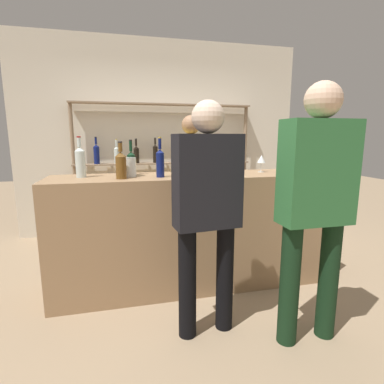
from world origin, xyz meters
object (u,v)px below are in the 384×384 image
counter_bottle_1 (121,164)px  counter_bottle_5 (160,162)px  cork_jar (129,167)px  customer_center (207,203)px  counter_bottle_2 (310,161)px  counter_bottle_3 (213,158)px  counter_bottle_0 (80,161)px  counter_bottle_4 (131,162)px  server_behind_counter (191,174)px  customer_right (316,197)px  wine_glass (261,159)px

counter_bottle_1 → counter_bottle_5: size_ratio=0.90×
cork_jar → customer_center: bearing=-56.6°
counter_bottle_2 → counter_bottle_3: 0.94m
counter_bottle_0 → counter_bottle_4: counter_bottle_0 is taller
cork_jar → server_behind_counter: bearing=46.4°
counter_bottle_1 → server_behind_counter: (0.81, 0.91, -0.22)m
counter_bottle_3 → counter_bottle_5: 0.58m
customer_center → customer_right: bearing=-115.3°
counter_bottle_0 → customer_right: (1.58, -1.04, -0.18)m
counter_bottle_4 → counter_bottle_5: size_ratio=0.93×
counter_bottle_4 → cork_jar: 0.13m
counter_bottle_4 → customer_right: customer_right is taller
counter_bottle_2 → wine_glass: size_ratio=1.89×
counter_bottle_0 → counter_bottle_1: bearing=-26.4°
counter_bottle_4 → counter_bottle_3: bearing=-1.0°
counter_bottle_3 → customer_center: 0.95m
counter_bottle_3 → counter_bottle_1: bearing=-164.8°
counter_bottle_1 → wine_glass: bearing=7.3°
counter_bottle_3 → cork_jar: 0.82m
cork_jar → server_behind_counter: size_ratio=0.10×
counter_bottle_1 → customer_center: 0.87m
counter_bottle_4 → counter_bottle_2: bearing=-8.7°
counter_bottle_1 → customer_center: (0.56, -0.63, -0.23)m
counter_bottle_0 → counter_bottle_3: counter_bottle_3 is taller
customer_right → customer_center: 0.72m
counter_bottle_3 → server_behind_counter: size_ratio=0.22×
wine_glass → cork_jar: wine_glass is taller
counter_bottle_1 → counter_bottle_5: counter_bottle_5 is taller
counter_bottle_1 → counter_bottle_3: (0.87, 0.24, 0.02)m
counter_bottle_2 → counter_bottle_4: same height
counter_bottle_0 → counter_bottle_2: counter_bottle_0 is taller
counter_bottle_4 → customer_center: size_ratio=0.19×
counter_bottle_2 → counter_bottle_5: counter_bottle_5 is taller
counter_bottle_3 → cork_jar: bearing=-172.3°
wine_glass → server_behind_counter: server_behind_counter is taller
counter_bottle_3 → wine_glass: bearing=-7.5°
counter_bottle_1 → cork_jar: bearing=62.6°
cork_jar → customer_right: 1.54m
counter_bottle_0 → server_behind_counter: 1.39m
counter_bottle_3 → cork_jar: (-0.81, -0.11, -0.06)m
counter_bottle_2 → counter_bottle_5: (-1.45, 0.03, 0.01)m
cork_jar → customer_center: (0.50, -0.75, -0.19)m
counter_bottle_1 → cork_jar: (0.07, 0.13, -0.04)m
counter_bottle_3 → customer_right: customer_right is taller
counter_bottle_0 → counter_bottle_4: size_ratio=1.10×
server_behind_counter → counter_bottle_3: bearing=4.8°
customer_center → counter_bottle_0: bearing=43.2°
counter_bottle_1 → customer_right: customer_right is taller
counter_bottle_3 → counter_bottle_4: bearing=179.0°
counter_bottle_1 → customer_center: customer_center is taller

